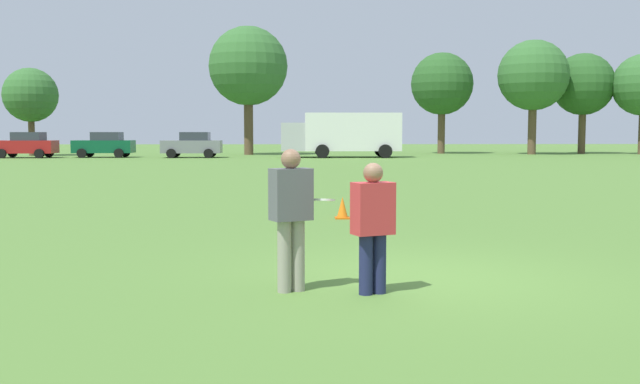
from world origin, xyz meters
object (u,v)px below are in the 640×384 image
player_thrower (291,212)px  box_truck (344,133)px  parked_car_near_left (26,145)px  traffic_cone (342,208)px  frisbee (324,200)px  parked_car_center (193,145)px  player_defender (373,221)px  parked_car_mid_left (105,145)px

player_thrower → box_truck: 44.04m
player_thrower → parked_car_near_left: size_ratio=0.40×
box_truck → traffic_cone: bearing=-94.0°
frisbee → parked_car_center: parked_car_center is taller
parked_car_near_left → parked_car_center: (11.73, -0.05, 0.00)m
traffic_cone → parked_car_near_left: (-19.95, 36.81, 0.69)m
player_defender → parked_car_center: bearing=100.4°
parked_car_near_left → parked_car_mid_left: same height
frisbee → parked_car_center: size_ratio=0.06×
frisbee → player_thrower: bearing=-155.4°
traffic_cone → parked_car_mid_left: (-14.62, 37.45, 0.69)m
player_thrower → box_truck: (3.69, 43.88, 0.80)m
player_thrower → parked_car_mid_left: bearing=106.8°
parked_car_near_left → parked_car_center: 11.73m
parked_car_near_left → parked_car_center: size_ratio=1.00×
frisbee → parked_car_mid_left: 46.60m
traffic_cone → parked_car_near_left: bearing=118.5°
frisbee → parked_car_near_left: 47.87m
parked_car_near_left → parked_car_mid_left: size_ratio=1.00×
player_defender → parked_car_mid_left: 47.10m
parked_car_center → box_truck: size_ratio=0.49×
player_defender → parked_car_center: parked_car_center is taller
traffic_cone → box_truck: bearing=86.0°
player_thrower → parked_car_mid_left: 46.66m
player_thrower → box_truck: size_ratio=0.20×
player_defender → parked_car_near_left: size_ratio=0.36×
parked_car_near_left → box_truck: 22.56m
player_defender → frisbee: bearing=148.0°
player_defender → frisbee: 0.69m
parked_car_mid_left → parked_car_center: 6.43m
frisbee → box_truck: bearing=85.7°
player_defender → traffic_cone: size_ratio=3.20×
parked_car_mid_left → parked_car_center: size_ratio=1.00×
traffic_cone → player_defender: bearing=-91.2°
player_thrower → frisbee: player_thrower is taller
traffic_cone → box_truck: box_truck is taller
traffic_cone → frisbee: bearing=-95.7°
player_defender → box_truck: (2.73, 44.05, 0.90)m
parked_car_near_left → traffic_cone: bearing=-61.5°
player_defender → traffic_cone: 7.39m
player_defender → parked_car_center: size_ratio=0.36×
player_thrower → parked_car_mid_left: (-13.52, 44.65, -0.03)m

